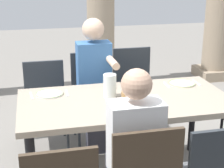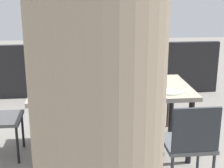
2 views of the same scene
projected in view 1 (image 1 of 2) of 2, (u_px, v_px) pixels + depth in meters
The scene contains 17 objects.
dining_table at pixel (126, 107), 2.99m from camera, with size 1.76×0.89×0.77m.
chair_west_north at pixel (45, 98), 3.72m from camera, with size 0.44×0.44×0.88m.
chair_mid_north at pixel (92, 91), 3.82m from camera, with size 0.44×0.44×0.95m.
chair_east_north at pixel (134, 87), 3.91m from camera, with size 0.44×0.44×0.97m.
diner_woman_green at pixel (95, 80), 3.59m from camera, with size 0.35×0.50×1.34m.
diner_man_white at pixel (133, 151), 2.36m from camera, with size 0.35×0.49×1.25m.
plate_0 at pixel (49, 94), 3.06m from camera, with size 0.24×0.24×0.02m.
fork_0 at pixel (32, 96), 3.03m from camera, with size 0.02×0.17×0.01m, color silver.
spoon_0 at pixel (67, 93), 3.10m from camera, with size 0.02×0.17×0.01m, color silver.
plate_1 at pixel (134, 110), 2.72m from camera, with size 0.24×0.24×0.02m.
fork_1 at pixel (115, 113), 2.69m from camera, with size 0.02×0.17×0.01m, color silver.
spoon_1 at pixel (152, 109), 2.75m from camera, with size 0.02×0.17×0.01m, color silver.
plate_2 at pixel (182, 83), 3.33m from camera, with size 0.25×0.25×0.02m.
fork_2 at pixel (167, 85), 3.30m from camera, with size 0.02×0.17×0.01m, color silver.
spoon_2 at pixel (197, 83), 3.36m from camera, with size 0.02×0.17×0.01m, color silver.
water_pitcher at pixel (110, 87), 2.98m from camera, with size 0.11×0.11×0.20m.
bread_basket at pixel (132, 95), 2.96m from camera, with size 0.17×0.17×0.06m, color #9E7547.
Camera 1 is at (-0.73, -2.67, 1.85)m, focal length 57.30 mm.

